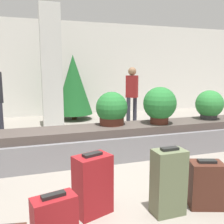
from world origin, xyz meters
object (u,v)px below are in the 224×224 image
at_px(traveler_0, 132,91).
at_px(pillar, 51,68).
at_px(suitcase_6, 205,184).
at_px(potted_plant_1, 160,105).
at_px(potted_plant_0, 209,105).
at_px(decorated_tree, 73,85).
at_px(suitcase_4, 168,182).
at_px(potted_plant_2, 112,109).
at_px(suitcase_1, 93,184).

bearing_deg(traveler_0, pillar, 33.34).
relative_size(suitcase_6, potted_plant_1, 0.82).
height_order(potted_plant_0, traveler_0, traveler_0).
bearing_deg(decorated_tree, suitcase_4, -88.95).
xyz_separation_m(potted_plant_1, potted_plant_2, (-0.87, 0.18, -0.07)).
bearing_deg(potted_plant_1, suitcase_6, -102.17).
distance_m(potted_plant_0, traveler_0, 2.51).
distance_m(suitcase_1, potted_plant_0, 3.35).
xyz_separation_m(suitcase_4, potted_plant_1, (0.88, 1.85, 0.56)).
distance_m(potted_plant_1, traveler_0, 2.56).
distance_m(potted_plant_1, potted_plant_2, 0.89).
bearing_deg(decorated_tree, potted_plant_1, -75.53).
bearing_deg(suitcase_6, suitcase_4, -161.92).
bearing_deg(potted_plant_0, potted_plant_1, -174.95).
xyz_separation_m(traveler_0, decorated_tree, (-1.46, 1.29, 0.13)).
bearing_deg(suitcase_6, decorated_tree, 114.48).
height_order(suitcase_6, potted_plant_2, potted_plant_2).
xyz_separation_m(potted_plant_0, potted_plant_2, (-2.06, 0.07, -0.01)).
relative_size(potted_plant_0, traveler_0, 0.36).
xyz_separation_m(suitcase_1, potted_plant_2, (0.78, 1.77, 0.52)).
xyz_separation_m(suitcase_4, suitcase_6, (0.48, -0.00, -0.10)).
distance_m(traveler_0, decorated_tree, 1.95).
relative_size(pillar, suitcase_6, 5.75).
bearing_deg(potted_plant_1, pillar, 121.99).
height_order(suitcase_1, suitcase_6, suitcase_1).
distance_m(suitcase_6, decorated_tree, 5.74).
xyz_separation_m(pillar, potted_plant_2, (0.85, -2.57, -0.75)).
bearing_deg(suitcase_6, pillar, 124.60).
bearing_deg(suitcase_4, pillar, 99.23).
relative_size(suitcase_6, decorated_tree, 0.27).
bearing_deg(suitcase_4, decorated_tree, 89.91).
relative_size(suitcase_4, potted_plant_1, 1.10).
bearing_deg(potted_plant_2, pillar, 108.20).
bearing_deg(potted_plant_1, potted_plant_2, 168.58).
bearing_deg(suitcase_4, potted_plant_2, 88.73).
distance_m(suitcase_4, suitcase_6, 0.49).
distance_m(pillar, decorated_tree, 1.38).
height_order(suitcase_4, potted_plant_1, potted_plant_1).
xyz_separation_m(pillar, traveler_0, (2.19, -0.24, -0.63)).
bearing_deg(traveler_0, potted_plant_0, 145.87).
distance_m(potted_plant_2, traveler_0, 2.70).
relative_size(pillar, potted_plant_1, 4.70).
distance_m(pillar, suitcase_1, 4.52).
bearing_deg(traveler_0, suitcase_6, 118.15).
xyz_separation_m(pillar, suitcase_1, (0.07, -4.34, -1.27)).
height_order(pillar, potted_plant_1, pillar).
height_order(pillar, suitcase_1, pillar).
bearing_deg(suitcase_4, suitcase_6, -1.66).
distance_m(suitcase_1, potted_plant_2, 2.00).
relative_size(suitcase_1, traveler_0, 0.42).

